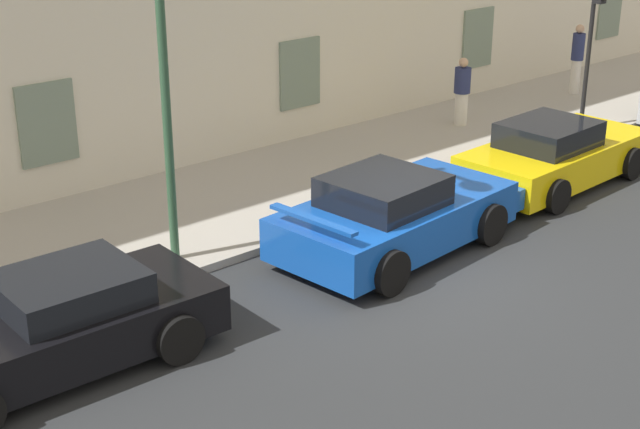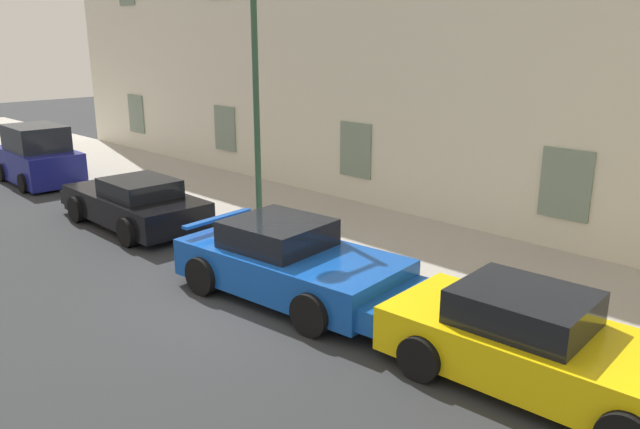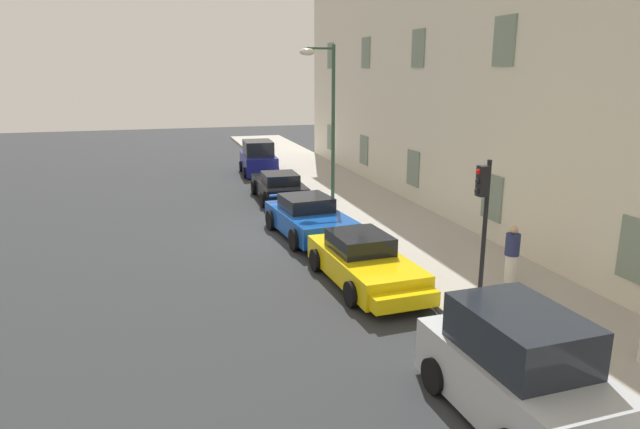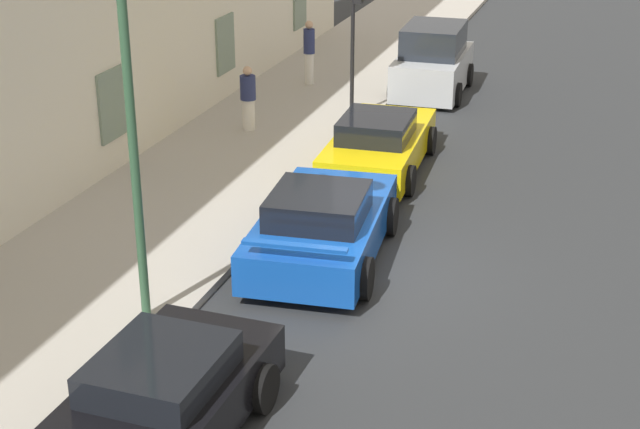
{
  "view_description": "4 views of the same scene",
  "coord_description": "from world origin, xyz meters",
  "px_view_note": "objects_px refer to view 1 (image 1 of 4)",
  "views": [
    {
      "loc": [
        -9.98,
        -9.22,
        6.41
      ],
      "look_at": [
        -1.24,
        0.89,
        1.06
      ],
      "focal_mm": 53.32,
      "sensor_mm": 36.0,
      "label": 1
    },
    {
      "loc": [
        8.22,
        -6.27,
        4.58
      ],
      "look_at": [
        -0.29,
        2.33,
        1.12
      ],
      "focal_mm": 34.87,
      "sensor_mm": 36.0,
      "label": 2
    },
    {
      "loc": [
        18.46,
        -4.05,
        5.61
      ],
      "look_at": [
        1.44,
        0.96,
        1.04
      ],
      "focal_mm": 31.32,
      "sensor_mm": 36.0,
      "label": 3
    },
    {
      "loc": [
        -14.23,
        -3.94,
        7.37
      ],
      "look_at": [
        -0.02,
        0.8,
        1.02
      ],
      "focal_mm": 53.99,
      "sensor_mm": 36.0,
      "label": 4
    }
  ],
  "objects_px": {
    "sportscar_yellow_flank": "(400,213)",
    "traffic_light": "(595,21)",
    "pedestrian_admiring": "(577,58)",
    "pedestrian_strolling": "(462,91)",
    "sportscar_white_middle": "(560,154)",
    "sportscar_red_lead": "(37,332)"
  },
  "relations": [
    {
      "from": "sportscar_yellow_flank",
      "to": "sportscar_white_middle",
      "type": "bearing_deg",
      "value": 2.94
    },
    {
      "from": "sportscar_red_lead",
      "to": "sportscar_white_middle",
      "type": "bearing_deg",
      "value": 0.14
    },
    {
      "from": "traffic_light",
      "to": "pedestrian_admiring",
      "type": "bearing_deg",
      "value": 38.86
    },
    {
      "from": "sportscar_white_middle",
      "to": "pedestrian_admiring",
      "type": "bearing_deg",
      "value": 32.59
    },
    {
      "from": "sportscar_red_lead",
      "to": "pedestrian_admiring",
      "type": "bearing_deg",
      "value": 12.31
    },
    {
      "from": "sportscar_red_lead",
      "to": "sportscar_yellow_flank",
      "type": "bearing_deg",
      "value": -1.95
    },
    {
      "from": "pedestrian_admiring",
      "to": "sportscar_yellow_flank",
      "type": "bearing_deg",
      "value": -159.61
    },
    {
      "from": "sportscar_yellow_flank",
      "to": "pedestrian_admiring",
      "type": "relative_size",
      "value": 2.65
    },
    {
      "from": "traffic_light",
      "to": "pedestrian_strolling",
      "type": "height_order",
      "value": "traffic_light"
    },
    {
      "from": "pedestrian_admiring",
      "to": "pedestrian_strolling",
      "type": "bearing_deg",
      "value": 179.6
    },
    {
      "from": "sportscar_red_lead",
      "to": "pedestrian_strolling",
      "type": "height_order",
      "value": "pedestrian_strolling"
    },
    {
      "from": "sportscar_red_lead",
      "to": "pedestrian_admiring",
      "type": "height_order",
      "value": "pedestrian_admiring"
    },
    {
      "from": "sportscar_white_middle",
      "to": "traffic_light",
      "type": "bearing_deg",
      "value": 26.28
    },
    {
      "from": "sportscar_yellow_flank",
      "to": "traffic_light",
      "type": "relative_size",
      "value": 1.3
    },
    {
      "from": "traffic_light",
      "to": "pedestrian_strolling",
      "type": "relative_size",
      "value": 2.33
    },
    {
      "from": "traffic_light",
      "to": "pedestrian_strolling",
      "type": "distance_m",
      "value": 3.27
    },
    {
      "from": "sportscar_yellow_flank",
      "to": "traffic_light",
      "type": "distance_m",
      "value": 8.16
    },
    {
      "from": "sportscar_white_middle",
      "to": "pedestrian_strolling",
      "type": "bearing_deg",
      "value": 71.49
    },
    {
      "from": "sportscar_yellow_flank",
      "to": "traffic_light",
      "type": "bearing_deg",
      "value": 12.62
    },
    {
      "from": "pedestrian_admiring",
      "to": "pedestrian_strolling",
      "type": "xyz_separation_m",
      "value": [
        -4.42,
        0.03,
        -0.14
      ]
    },
    {
      "from": "pedestrian_admiring",
      "to": "pedestrian_strolling",
      "type": "relative_size",
      "value": 1.14
    },
    {
      "from": "sportscar_red_lead",
      "to": "sportscar_yellow_flank",
      "type": "xyz_separation_m",
      "value": [
        6.29,
        -0.21,
        0.05
      ]
    }
  ]
}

